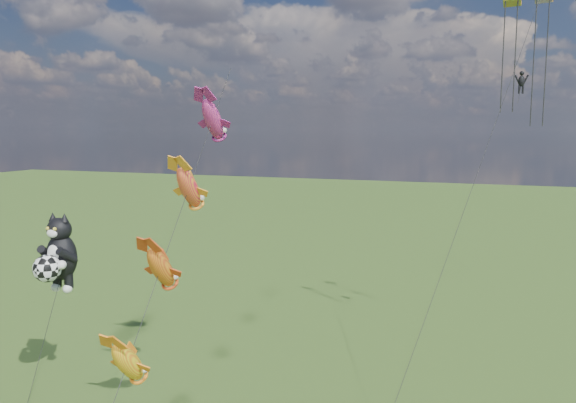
% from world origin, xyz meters
% --- Properties ---
extents(cat_kite_rig, '(2.20, 4.03, 10.97)m').
position_xyz_m(cat_kite_rig, '(-0.66, 3.29, 8.45)').
color(cat_kite_rig, brown).
rests_on(cat_kite_rig, ground).
extents(fish_windsock_rig, '(1.31, 15.97, 19.54)m').
position_xyz_m(fish_windsock_rig, '(8.47, 1.79, 10.97)').
color(fish_windsock_rig, brown).
rests_on(fish_windsock_rig, ground).
extents(parafoil_rig, '(8.06, 16.11, 25.33)m').
position_xyz_m(parafoil_rig, '(24.70, 17.94, 19.83)').
color(parafoil_rig, brown).
rests_on(parafoil_rig, ground).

